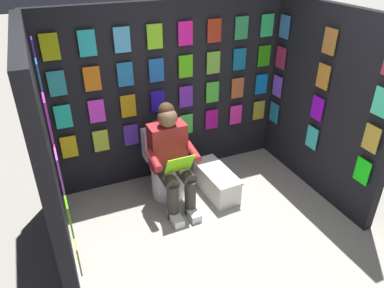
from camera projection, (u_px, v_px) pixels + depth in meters
name	position (u px, v px, depth m)	size (l,w,h in m)	color
ground_plane	(247.00, 274.00, 3.30)	(30.00, 30.00, 0.00)	#9E998E
display_wall_back	(170.00, 93.00, 4.30)	(2.92, 0.14, 2.10)	black
display_wall_left	(324.00, 104.00, 4.03)	(0.14, 1.87, 2.10)	black
display_wall_right	(46.00, 160.00, 3.02)	(0.14, 1.87, 2.10)	black
toilet	(165.00, 168.00, 4.23)	(0.41, 0.56, 0.77)	white
person_reading	(172.00, 158.00, 3.91)	(0.53, 0.68, 1.19)	maroon
comic_longbox_near	(216.00, 181.00, 4.29)	(0.34, 0.71, 0.31)	white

